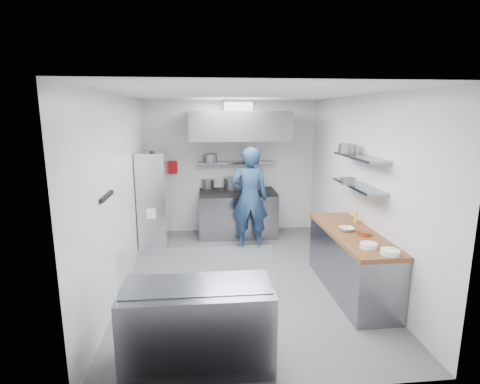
{
  "coord_description": "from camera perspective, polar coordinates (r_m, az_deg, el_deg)",
  "views": [
    {
      "loc": [
        -0.61,
        -5.46,
        2.54
      ],
      "look_at": [
        0.0,
        0.6,
        1.25
      ],
      "focal_mm": 28.0,
      "sensor_mm": 36.0,
      "label": 1
    }
  ],
  "objects": [
    {
      "name": "mixing_bowl",
      "position": [
        5.54,
        15.9,
        -5.45
      ],
      "size": [
        0.21,
        0.21,
        0.05
      ],
      "primitive_type": "imported",
      "rotation": [
        0.0,
        0.0,
        -0.01
      ],
      "color": "white",
      "rests_on": "prep_counter_top"
    },
    {
      "name": "stock_pot_mid",
      "position": [
        7.9,
        -1.16,
        1.31
      ],
      "size": [
        0.37,
        0.37,
        0.24
      ],
      "primitive_type": "cylinder",
      "color": "slate",
      "rests_on": "cooktop"
    },
    {
      "name": "wire_rack",
      "position": [
        7.19,
        -12.96,
        -1.33
      ],
      "size": [
        0.5,
        0.9,
        1.85
      ],
      "primitive_type": "cube",
      "color": "silver",
      "rests_on": "floor"
    },
    {
      "name": "prep_counter_base",
      "position": [
        5.7,
        16.52,
        -10.4
      ],
      "size": [
        0.62,
        2.0,
        0.84
      ],
      "primitive_type": "cube",
      "color": "gray",
      "rests_on": "floor"
    },
    {
      "name": "display_glass",
      "position": [
        3.65,
        -6.68,
        -11.88
      ],
      "size": [
        1.47,
        0.19,
        0.42
      ],
      "primitive_type": "cube",
      "rotation": [
        -0.38,
        0.0,
        0.0
      ],
      "color": "silver",
      "rests_on": "display_case"
    },
    {
      "name": "gas_range",
      "position": [
        7.87,
        -0.37,
        -3.44
      ],
      "size": [
        1.6,
        0.8,
        0.9
      ],
      "primitive_type": "cube",
      "color": "gray",
      "rests_on": "floor"
    },
    {
      "name": "shelf_pot_c",
      "position": [
        5.63,
        16.18,
        1.58
      ],
      "size": [
        0.2,
        0.2,
        0.1
      ],
      "primitive_type": "cylinder",
      "color": "slate",
      "rests_on": "wall_shelf_lower"
    },
    {
      "name": "shelf_pot_d",
      "position": [
        5.96,
        16.03,
        6.4
      ],
      "size": [
        0.27,
        0.27,
        0.14
      ],
      "primitive_type": "cylinder",
      "color": "slate",
      "rests_on": "wall_shelf_upper"
    },
    {
      "name": "knife_strip",
      "position": [
        4.8,
        -19.65,
        -0.62
      ],
      "size": [
        0.04,
        0.55,
        0.05
      ],
      "primitive_type": "cube",
      "color": "black",
      "rests_on": "wall_left"
    },
    {
      "name": "rack_bin_b",
      "position": [
        6.97,
        -13.25,
        1.39
      ],
      "size": [
        0.14,
        0.18,
        0.16
      ],
      "primitive_type": "cube",
      "color": "yellow",
      "rests_on": "wire_rack"
    },
    {
      "name": "wall_back",
      "position": [
        8.06,
        -1.36,
        3.83
      ],
      "size": [
        3.6,
        2.8,
        0.02
      ],
      "primitive_type": "cube",
      "rotation": [
        1.57,
        0.0,
        0.0
      ],
      "color": "white",
      "rests_on": "floor"
    },
    {
      "name": "rack_bin_a",
      "position": [
        6.83,
        -13.32,
        -3.13
      ],
      "size": [
        0.15,
        0.18,
        0.17
      ],
      "primitive_type": "cube",
      "color": "white",
      "rests_on": "wire_rack"
    },
    {
      "name": "wall_front",
      "position": [
        3.23,
        5.61,
        -8.77
      ],
      "size": [
        3.6,
        2.8,
        0.02
      ],
      "primitive_type": "cube",
      "rotation": [
        -1.57,
        0.0,
        0.0
      ],
      "color": "white",
      "rests_on": "floor"
    },
    {
      "name": "ceiling",
      "position": [
        5.5,
        0.65,
        14.68
      ],
      "size": [
        5.0,
        5.0,
        0.0
      ],
      "primitive_type": "plane",
      "rotation": [
        3.14,
        0.0,
        0.0
      ],
      "color": "silver",
      "rests_on": "wall_back"
    },
    {
      "name": "chef",
      "position": [
        7.04,
        1.47,
        -0.95
      ],
      "size": [
        0.72,
        0.49,
        1.94
      ],
      "primitive_type": "imported",
      "rotation": [
        0.0,
        0.0,
        3.11
      ],
      "color": "navy",
      "rests_on": "floor"
    },
    {
      "name": "plate_stack_b",
      "position": [
        4.94,
        18.98,
        -7.71
      ],
      "size": [
        0.21,
        0.21,
        0.06
      ],
      "primitive_type": "cylinder",
      "color": "white",
      "rests_on": "prep_counter_top"
    },
    {
      "name": "stock_pot_left",
      "position": [
        8.01,
        -4.91,
        1.26
      ],
      "size": [
        0.26,
        0.26,
        0.2
      ],
      "primitive_type": "cylinder",
      "color": "slate",
      "rests_on": "cooktop"
    },
    {
      "name": "floor",
      "position": [
        6.05,
        0.59,
        -12.86
      ],
      "size": [
        5.0,
        5.0,
        0.0
      ],
      "primitive_type": "plane",
      "color": "#525254",
      "rests_on": "ground"
    },
    {
      "name": "cooktop",
      "position": [
        7.76,
        -0.38,
        -0.02
      ],
      "size": [
        1.57,
        0.78,
        0.06
      ],
      "primitive_type": "cube",
      "color": "black",
      "rests_on": "gas_range"
    },
    {
      "name": "extractor_hood",
      "position": [
        7.42,
        -0.26,
        10.11
      ],
      "size": [
        1.9,
        1.15,
        0.55
      ],
      "primitive_type": "cube",
      "color": "gray",
      "rests_on": "wall_back"
    },
    {
      "name": "squeeze_bottle",
      "position": [
        5.97,
        17.23,
        -3.63
      ],
      "size": [
        0.05,
        0.05,
        0.18
      ],
      "primitive_type": "cylinder",
      "color": "yellow",
      "rests_on": "prep_counter_top"
    },
    {
      "name": "plate_stack_a",
      "position": [
        4.81,
        21.89,
        -8.5
      ],
      "size": [
        0.22,
        0.22,
        0.06
      ],
      "primitive_type": "cylinder",
      "color": "white",
      "rests_on": "prep_counter_top"
    },
    {
      "name": "hood_duct",
      "position": [
        7.64,
        -0.43,
        13.01
      ],
      "size": [
        0.55,
        0.55,
        0.24
      ],
      "primitive_type": "cube",
      "color": "slate",
      "rests_on": "extractor_hood"
    },
    {
      "name": "red_firebox",
      "position": [
        8.0,
        -10.31,
        3.72
      ],
      "size": [
        0.22,
        0.1,
        0.26
      ],
      "primitive_type": "cube",
      "color": "#A90D13",
      "rests_on": "wall_back"
    },
    {
      "name": "over_range_shelf",
      "position": [
        7.89,
        -0.55,
        4.54
      ],
      "size": [
        1.6,
        0.3,
        0.04
      ],
      "primitive_type": "cube",
      "color": "gray",
      "rests_on": "wall_back"
    },
    {
      "name": "prep_counter_top",
      "position": [
        5.54,
        16.8,
        -6.09
      ],
      "size": [
        0.65,
        2.04,
        0.06
      ],
      "primitive_type": "cube",
      "color": "brown",
      "rests_on": "prep_counter_base"
    },
    {
      "name": "wall_left",
      "position": [
        5.7,
        -17.68,
        -0.14
      ],
      "size": [
        2.8,
        5.0,
        0.02
      ],
      "primitive_type": "cube",
      "rotation": [
        1.57,
        0.0,
        1.57
      ],
      "color": "white",
      "rests_on": "floor"
    },
    {
      "name": "display_case",
      "position": [
        4.05,
        -6.42,
        -19.57
      ],
      "size": [
        1.5,
        0.7,
        0.85
      ],
      "primitive_type": "cube",
      "color": "gray",
      "rests_on": "floor"
    },
    {
      "name": "copper_pan",
      "position": [
        5.41,
        18.39,
        -5.96
      ],
      "size": [
        0.17,
        0.17,
        0.06
      ],
      "primitive_type": "cylinder",
      "color": "#B75733",
      "rests_on": "prep_counter_top"
    },
    {
      "name": "rack_jar",
      "position": [
        6.74,
        -13.19,
        5.35
      ],
      "size": [
        0.1,
        0.1,
        0.18
      ],
      "primitive_type": "cylinder",
      "color": "black",
      "rests_on": "wire_rack"
    },
    {
      "name": "shelf_pot_b",
      "position": [
        7.98,
        1.54,
        5.56
      ],
      "size": [
        0.28,
        0.28,
        0.22
      ],
      "primitive_type": "cylinder",
      "color": "slate",
      "rests_on": "over_range_shelf"
    },
    {
      "name": "wall_right",
      "position": [
        6.07,
        17.75,
        0.57
      ],
      "size": [
        2.8,
        5.0,
        0.02
      ],
      "primitive_type": "cube",
      "rotation": [
        1.57,
        0.0,
        -1.57
      ],
      "color": "white",
      "rests_on": "floor"
    },
    {
      "name": "shelf_pot_a",
      "position": [
        7.67,
        -4.55,
        5.11
      ],
      "size": [
        0.28,
        0.28,
        0.18
      ],
      "primitive_type": "cylinder",
      "color": "slate",
      "rests_on": "over_range_shelf"
    },
    {
      "name": "wall_shelf_upper",
      "position": [
        5.66,
        17.79,
        5.11
      ],
      "size": [
        0.3,
        1.3,
        0.04
      ],
      "primitive_type": "cube",
      "color": "gray",
      "rests_on": "wall_right"
    },
    {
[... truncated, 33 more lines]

